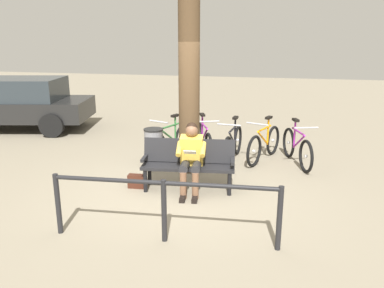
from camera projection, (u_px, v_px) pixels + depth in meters
name	position (u px, v px, depth m)	size (l,w,h in m)	color
ground_plane	(179.00, 192.00, 6.66)	(40.00, 40.00, 0.00)	gray
bench	(189.00, 161.00, 6.71)	(1.65, 0.67, 0.87)	black
person_reading	(191.00, 155.00, 6.51)	(0.52, 0.80, 1.20)	gold
handbag	(137.00, 181.00, 6.83)	(0.30, 0.14, 0.24)	#3F1E14
tree_trunk	(189.00, 67.00, 7.22)	(0.40, 0.40, 4.08)	#4C3823
litter_bin	(154.00, 149.00, 7.75)	(0.39, 0.39, 0.83)	slate
bicycle_purple	(297.00, 148.00, 8.03)	(0.66, 1.61, 0.94)	black
bicycle_blue	(264.00, 144.00, 8.30)	(0.69, 1.60, 0.94)	black
bicycle_black	(233.00, 145.00, 8.27)	(0.48, 1.68, 0.94)	black
bicycle_green	(204.00, 141.00, 8.58)	(0.74, 1.57, 0.94)	black
bicycle_red	(171.00, 141.00, 8.51)	(0.69, 1.60, 0.94)	black
railing_fence	(164.00, 199.00, 4.92)	(2.97, 0.31, 0.85)	black
parked_car	(16.00, 103.00, 11.00)	(4.49, 2.71, 1.47)	black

